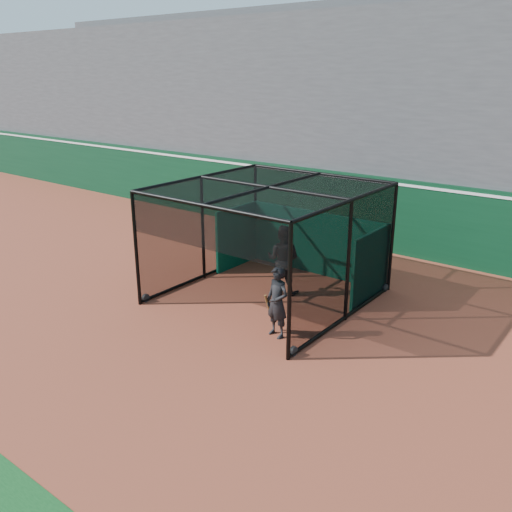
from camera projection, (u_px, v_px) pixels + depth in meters
The scene contains 6 objects.
ground at pixel (172, 323), 13.11m from camera, with size 120.00×120.00×0.00m, color #97422C.
outfield_wall at pixel (346, 206), 19.06m from camera, with size 50.00×0.50×2.50m.
grandstand at pixel (398, 107), 20.86m from camera, with size 50.00×7.85×8.95m.
batting_cage at pixel (269, 244), 14.21m from camera, with size 4.80×5.02×3.00m.
batter at pixel (283, 259), 14.68m from camera, with size 0.93×0.73×1.92m, color black.
on_deck_player at pixel (277, 302), 12.23m from camera, with size 0.68×0.51×1.68m.
Camera 1 is at (8.89, -8.15, 5.77)m, focal length 38.00 mm.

